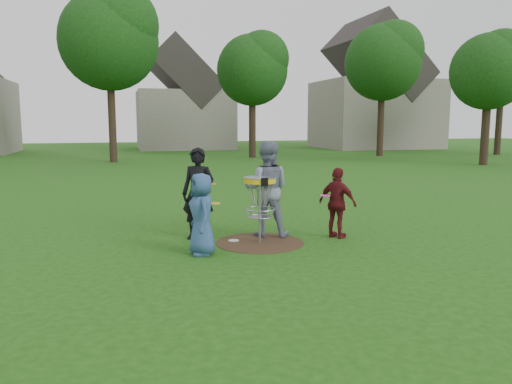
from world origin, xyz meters
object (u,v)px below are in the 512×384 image
object	(u,v)px
player_grey	(267,189)
player_black	(198,194)
player_maroon	(338,203)
player_blue	(202,214)
disc_golf_basket	(260,193)

from	to	relation	value
player_grey	player_black	bearing A→B (deg)	18.63
player_maroon	player_blue	bearing A→B (deg)	65.82
player_maroon	disc_golf_basket	distance (m)	1.71
player_blue	player_maroon	size ratio (longest dim) A/B	1.02
player_black	player_maroon	size ratio (longest dim) A/B	1.28
player_black	player_maroon	xyz separation A→B (m)	(2.84, -0.65, -0.21)
player_blue	player_black	size ratio (longest dim) A/B	0.79
player_grey	player_maroon	bearing A→B (deg)	177.85
player_grey	player_maroon	size ratio (longest dim) A/B	1.37
player_blue	player_maroon	xyz separation A→B (m)	(2.96, 0.55, -0.01)
player_black	player_maroon	distance (m)	2.92
disc_golf_basket	player_black	bearing A→B (deg)	150.64
player_blue	player_maroon	distance (m)	3.01
player_blue	player_black	xyz separation A→B (m)	(0.13, 1.20, 0.20)
player_grey	disc_golf_basket	distance (m)	0.66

